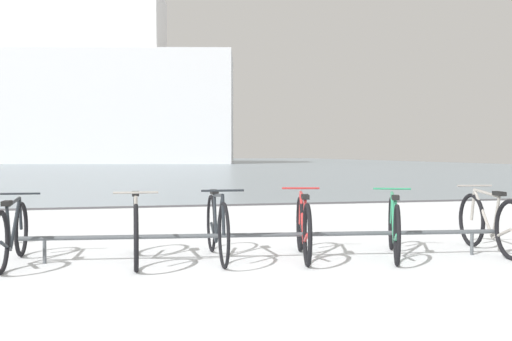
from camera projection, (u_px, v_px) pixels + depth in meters
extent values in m
cube|color=gray|center=(127.00, 164.00, 67.10)|extent=(80.00, 110.00, 0.08)
cube|color=#47474C|center=(164.00, 207.00, 13.56)|extent=(80.00, 0.50, 0.05)
cylinder|color=#4C5156|center=(267.00, 235.00, 6.85)|extent=(5.48, 0.69, 0.05)
cylinder|color=#4C5156|center=(45.00, 251.00, 6.58)|extent=(0.04, 0.04, 0.28)
cylinder|color=#4C5156|center=(472.00, 243.00, 7.14)|extent=(0.04, 0.04, 0.28)
torus|color=black|center=(21.00, 229.00, 7.02)|extent=(0.07, 0.65, 0.65)
torus|color=black|center=(1.00, 242.00, 6.00)|extent=(0.07, 0.65, 0.65)
cylinder|color=#1E2328|center=(15.00, 223.00, 6.68)|extent=(0.06, 0.54, 0.55)
cylinder|color=#1E2328|center=(9.00, 229.00, 6.35)|extent=(0.04, 0.19, 0.49)
cylinder|color=#1E2328|center=(13.00, 202.00, 6.60)|extent=(0.06, 0.68, 0.08)
cylinder|color=#1E2328|center=(6.00, 246.00, 6.22)|extent=(0.05, 0.45, 0.18)
cylinder|color=#1E2328|center=(20.00, 214.00, 6.97)|extent=(0.04, 0.11, 0.38)
cube|color=black|center=(7.00, 203.00, 6.27)|extent=(0.09, 0.20, 0.05)
cylinder|color=#1E2328|center=(19.00, 194.00, 6.93)|extent=(0.46, 0.04, 0.02)
torus|color=black|center=(136.00, 238.00, 6.11)|extent=(0.07, 0.71, 0.70)
torus|color=black|center=(136.00, 225.00, 7.18)|extent=(0.07, 0.71, 0.70)
cylinder|color=gray|center=(136.00, 222.00, 6.45)|extent=(0.05, 0.57, 0.59)
cylinder|color=gray|center=(136.00, 220.00, 6.80)|extent=(0.04, 0.20, 0.53)
cylinder|color=gray|center=(136.00, 197.00, 6.53)|extent=(0.05, 0.71, 0.09)
cylinder|color=gray|center=(136.00, 234.00, 6.95)|extent=(0.05, 0.48, 0.19)
cylinder|color=gray|center=(136.00, 218.00, 6.14)|extent=(0.04, 0.12, 0.42)
cube|color=black|center=(136.00, 194.00, 6.87)|extent=(0.09, 0.20, 0.05)
cylinder|color=gray|center=(136.00, 193.00, 6.18)|extent=(0.46, 0.04, 0.02)
torus|color=black|center=(224.00, 235.00, 6.29)|extent=(0.06, 0.71, 0.71)
torus|color=black|center=(211.00, 223.00, 7.37)|extent=(0.06, 0.71, 0.71)
cylinder|color=#1E2328|center=(219.00, 219.00, 6.63)|extent=(0.06, 0.58, 0.60)
cylinder|color=#1E2328|center=(215.00, 218.00, 6.98)|extent=(0.04, 0.20, 0.54)
cylinder|color=#1E2328|center=(218.00, 195.00, 6.71)|extent=(0.06, 0.72, 0.09)
cylinder|color=#1E2328|center=(214.00, 232.00, 7.14)|extent=(0.05, 0.48, 0.19)
cylinder|color=#1E2328|center=(223.00, 215.00, 6.32)|extent=(0.04, 0.12, 0.43)
cube|color=black|center=(214.00, 192.00, 7.06)|extent=(0.09, 0.20, 0.05)
cylinder|color=#1E2328|center=(223.00, 191.00, 6.35)|extent=(0.46, 0.04, 0.02)
torus|color=black|center=(300.00, 224.00, 7.37)|extent=(0.20, 0.68, 0.69)
torus|color=black|center=(307.00, 235.00, 6.40)|extent=(0.20, 0.68, 0.69)
cylinder|color=#B22D2D|center=(302.00, 217.00, 7.05)|extent=(0.15, 0.51, 0.58)
cylinder|color=#B22D2D|center=(305.00, 222.00, 6.74)|extent=(0.07, 0.18, 0.52)
cylinder|color=#B22D2D|center=(303.00, 196.00, 6.97)|extent=(0.18, 0.62, 0.08)
cylinder|color=#B22D2D|center=(306.00, 239.00, 6.61)|extent=(0.13, 0.42, 0.19)
cylinder|color=#B22D2D|center=(300.00, 208.00, 7.33)|extent=(0.06, 0.11, 0.41)
cube|color=black|center=(305.00, 197.00, 6.66)|extent=(0.12, 0.21, 0.05)
cylinder|color=#B22D2D|center=(301.00, 188.00, 7.28)|extent=(0.45, 0.13, 0.02)
torus|color=black|center=(391.00, 223.00, 7.52)|extent=(0.30, 0.64, 0.67)
torus|color=black|center=(397.00, 235.00, 6.44)|extent=(0.30, 0.64, 0.67)
cylinder|color=#2D8C60|center=(393.00, 217.00, 7.17)|extent=(0.26, 0.54, 0.57)
cylinder|color=#2D8C60|center=(395.00, 222.00, 6.82)|extent=(0.11, 0.20, 0.51)
cylinder|color=#2D8C60|center=(394.00, 197.00, 7.08)|extent=(0.31, 0.67, 0.08)
cylinder|color=#2D8C60|center=(396.00, 239.00, 6.67)|extent=(0.22, 0.45, 0.19)
cylinder|color=#2D8C60|center=(392.00, 208.00, 7.48)|extent=(0.08, 0.12, 0.40)
cube|color=black|center=(395.00, 198.00, 6.73)|extent=(0.15, 0.22, 0.05)
cylinder|color=#2D8C60|center=(392.00, 189.00, 7.43)|extent=(0.43, 0.20, 0.02)
torus|color=black|center=(472.00, 220.00, 7.77)|extent=(0.14, 0.70, 0.70)
torus|color=black|center=(511.00, 230.00, 6.79)|extent=(0.14, 0.70, 0.70)
cylinder|color=gray|center=(483.00, 213.00, 7.45)|extent=(0.10, 0.52, 0.58)
cylinder|color=gray|center=(496.00, 218.00, 7.13)|extent=(0.06, 0.18, 0.52)
cylinder|color=gray|center=(486.00, 193.00, 7.37)|extent=(0.12, 0.64, 0.08)
cylinder|color=gray|center=(501.00, 234.00, 7.00)|extent=(0.09, 0.43, 0.19)
cylinder|color=gray|center=(473.00, 205.00, 7.73)|extent=(0.05, 0.11, 0.41)
cube|color=black|center=(499.00, 194.00, 7.05)|extent=(0.11, 0.21, 0.05)
cylinder|color=gray|center=(474.00, 186.00, 7.68)|extent=(0.46, 0.08, 0.02)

